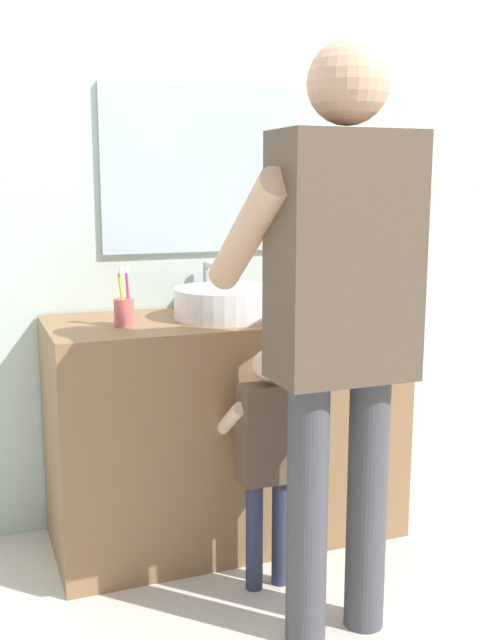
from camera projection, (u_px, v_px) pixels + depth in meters
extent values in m
plane|color=silver|center=(255.00, 570.00, 2.65)|extent=(14.00, 14.00, 0.00)
cube|color=silver|center=(198.00, 181.00, 2.97)|extent=(4.40, 0.08, 2.70)
cube|color=silver|center=(202.00, 170.00, 2.92)|extent=(0.80, 0.02, 0.64)
cube|color=olive|center=(226.00, 428.00, 2.84)|extent=(1.30, 0.54, 0.86)
cylinder|color=white|center=(227.00, 303.00, 2.74)|extent=(0.39, 0.39, 0.11)
cylinder|color=silver|center=(227.00, 301.00, 2.74)|extent=(0.32, 0.32, 0.09)
cylinder|color=#B7BABF|center=(207.00, 285.00, 2.96)|extent=(0.03, 0.03, 0.18)
cylinder|color=#B7BABF|center=(211.00, 266.00, 2.89)|extent=(0.02, 0.12, 0.02)
cylinder|color=#B7BABF|center=(190.00, 302.00, 2.94)|extent=(0.04, 0.04, 0.05)
cylinder|color=#B7BABF|center=(223.00, 300.00, 2.99)|extent=(0.04, 0.04, 0.05)
cylinder|color=#D86666|center=(124.00, 312.00, 2.58)|extent=(0.07, 0.07, 0.09)
cylinder|color=#E5387F|center=(128.00, 297.00, 2.57)|extent=(0.02, 0.02, 0.17)
cube|color=white|center=(127.00, 270.00, 2.55)|extent=(0.01, 0.02, 0.02)
cylinder|color=yellow|center=(122.00, 298.00, 2.56)|extent=(0.03, 0.02, 0.17)
cube|color=white|center=(121.00, 270.00, 2.54)|extent=(0.01, 0.02, 0.02)
cylinder|color=#B27FC6|center=(304.00, 292.00, 2.92)|extent=(0.06, 0.06, 0.13)
cylinder|color=#2D2D2D|center=(304.00, 271.00, 2.91)|extent=(0.02, 0.02, 0.04)
cylinder|color=#2D334C|center=(254.00, 536.00, 2.49)|extent=(0.06, 0.06, 0.38)
cylinder|color=#2D334C|center=(280.00, 531.00, 2.53)|extent=(0.06, 0.06, 0.38)
cube|color=brown|center=(268.00, 433.00, 2.45)|extent=(0.19, 0.11, 0.33)
sphere|color=beige|center=(269.00, 366.00, 2.41)|extent=(0.11, 0.11, 0.11)
cylinder|color=beige|center=(229.00, 420.00, 2.48)|extent=(0.05, 0.23, 0.18)
cylinder|color=beige|center=(286.00, 414.00, 2.56)|extent=(0.05, 0.23, 0.18)
cylinder|color=#47474C|center=(307.00, 513.00, 2.18)|extent=(0.12, 0.12, 0.79)
cylinder|color=#47474C|center=(367.00, 503.00, 2.25)|extent=(0.12, 0.12, 0.79)
cube|color=brown|center=(344.00, 258.00, 2.08)|extent=(0.40, 0.22, 0.69)
sphere|color=#D8A884|center=(348.00, 83.00, 2.00)|extent=(0.22, 0.22, 0.22)
cylinder|color=#D8A884|center=(247.00, 234.00, 2.16)|extent=(0.10, 0.48, 0.38)
cylinder|color=#D8A884|center=(379.00, 230.00, 2.31)|extent=(0.10, 0.48, 0.38)
cylinder|color=blue|center=(349.00, 281.00, 2.51)|extent=(0.01, 0.14, 0.03)
cube|color=white|center=(338.00, 275.00, 2.58)|extent=(0.01, 0.02, 0.02)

